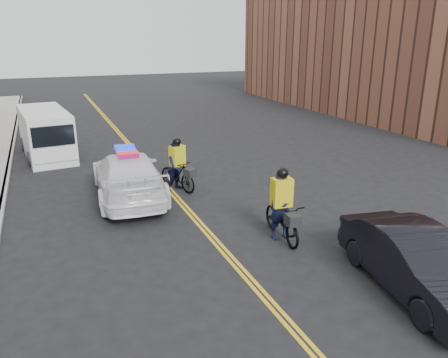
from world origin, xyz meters
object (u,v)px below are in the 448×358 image
object	(u,v)px
police_cruiser	(128,175)
cyclist_far	(178,170)
dark_sedan	(416,262)
cyclist_near	(281,214)
cargo_van	(46,134)

from	to	relation	value
police_cruiser	cyclist_far	size ratio (longest dim) A/B	2.81
dark_sedan	cyclist_near	size ratio (longest dim) A/B	2.01
police_cruiser	cyclist_near	xyz separation A→B (m)	(3.51, -5.28, -0.09)
police_cruiser	cyclist_near	distance (m)	6.34
cyclist_near	cyclist_far	xyz separation A→B (m)	(-1.55, 5.34, 0.06)
police_cruiser	cargo_van	bearing A→B (deg)	-66.28
dark_sedan	cargo_van	size ratio (longest dim) A/B	0.81
dark_sedan	cyclist_near	world-z (taller)	cyclist_near
dark_sedan	police_cruiser	bearing A→B (deg)	128.55
cargo_van	cyclist_near	distance (m)	14.08
cyclist_far	dark_sedan	bearing A→B (deg)	-92.95
dark_sedan	cyclist_far	xyz separation A→B (m)	(-3.05, 9.06, 0.06)
police_cruiser	dark_sedan	bearing A→B (deg)	123.23
police_cruiser	cyclist_near	size ratio (longest dim) A/B	2.61
police_cruiser	cargo_van	distance (m)	7.85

